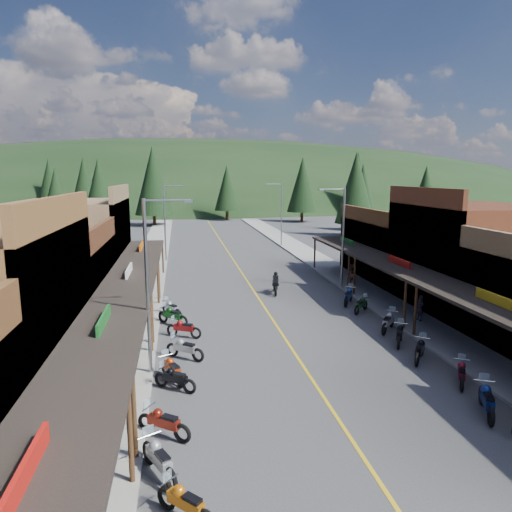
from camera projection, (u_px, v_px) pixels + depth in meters
name	position (u px, v px, depth m)	size (l,w,h in m)	color
ground	(276.00, 325.00, 27.75)	(220.00, 220.00, 0.00)	#38383A
centerline	(235.00, 263.00, 47.16)	(0.15, 90.00, 0.01)	gold
sidewalk_west	(149.00, 265.00, 45.72)	(3.40, 94.00, 0.15)	gray
sidewalk_east	(316.00, 260.00, 48.58)	(3.40, 94.00, 0.15)	gray
shop_west_2	(41.00, 287.00, 26.69)	(10.90, 9.00, 6.20)	#3F2111
shop_west_3	(75.00, 246.00, 35.84)	(10.90, 10.20, 8.20)	brown
shop_east_2	(469.00, 256.00, 31.05)	(10.90, 9.00, 8.20)	#562B19
shop_east_3	(401.00, 249.00, 40.53)	(10.90, 10.20, 6.20)	#4C2D16
streetlight_0	(150.00, 279.00, 20.00)	(2.16, 0.18, 8.00)	gray
streetlight_1	(166.00, 219.00, 47.18)	(2.16, 0.18, 8.00)	gray
streetlight_2	(341.00, 233.00, 35.88)	(2.16, 0.18, 8.00)	gray
streetlight_3	(280.00, 212.00, 57.23)	(2.16, 0.18, 8.00)	gray
ridge_hill	(195.00, 201.00, 158.81)	(310.00, 140.00, 60.00)	black
pine_1	(84.00, 184.00, 90.50)	(5.88, 5.88, 12.50)	black
pine_2	(153.00, 181.00, 81.02)	(6.72, 6.72, 14.00)	black
pine_3	(227.00, 188.00, 91.35)	(5.04, 5.04, 11.00)	black
pine_4	(302.00, 184.00, 87.69)	(5.88, 5.88, 12.50)	black
pine_5	(358.00, 180.00, 101.84)	(6.72, 6.72, 14.00)	black
pine_6	(426.00, 187.00, 96.31)	(5.04, 5.04, 11.00)	black
pine_7	(50.00, 184.00, 95.01)	(5.88, 5.88, 12.50)	black
pine_8	(56.00, 198.00, 61.92)	(4.48, 4.48, 10.00)	black
pine_9	(362.00, 191.00, 74.26)	(4.93, 4.93, 10.80)	black
pine_10	(99.00, 189.00, 72.15)	(5.38, 5.38, 11.60)	black
pine_11	(356.00, 188.00, 66.67)	(5.82, 5.82, 12.40)	black
bike_west_1	(186.00, 501.00, 11.90)	(0.67, 2.00, 1.14)	#CD6A0E
bike_west_2	(159.00, 458.00, 13.61)	(0.75, 2.25, 1.29)	#9A9B9F
bike_west_3	(164.00, 421.00, 15.70)	(0.71, 2.14, 1.22)	maroon
bike_west_4	(175.00, 378.00, 19.16)	(0.67, 2.02, 1.16)	black
bike_west_5	(172.00, 368.00, 20.02)	(0.71, 2.13, 1.22)	#B3330C
bike_west_6	(185.00, 347.00, 22.43)	(0.72, 2.15, 1.23)	#949499
bike_west_7	(184.00, 327.00, 25.45)	(0.69, 2.06, 1.17)	maroon
bike_west_8	(173.00, 315.00, 27.54)	(0.76, 2.28, 1.31)	#0C3D12
bike_west_9	(171.00, 308.00, 29.26)	(0.68, 2.05, 1.17)	#9C9DA1
bike_east_3	(487.00, 399.00, 17.18)	(0.77, 2.30, 1.31)	navy
bike_east_4	(462.00, 372.00, 19.72)	(0.66, 1.99, 1.14)	maroon
bike_east_5	(420.00, 349.00, 22.23)	(0.71, 2.12, 1.21)	black
bike_east_6	(400.00, 334.00, 24.37)	(0.71, 2.14, 1.22)	black
bike_east_7	(388.00, 321.00, 26.45)	(0.75, 2.26, 1.29)	#A4A3A9
bike_east_8	(361.00, 304.00, 30.19)	(0.67, 2.01, 1.15)	#0C3C15
bike_east_9	(349.00, 295.00, 32.04)	(0.77, 2.32, 1.33)	navy
rider_on_bike	(275.00, 285.00, 34.91)	(1.12, 2.42, 1.78)	black
pedestrian_east_a	(420.00, 308.00, 27.95)	(0.58, 0.38, 1.60)	#291E2E
pedestrian_east_b	(351.00, 274.00, 37.09)	(0.85, 0.49, 1.75)	brown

